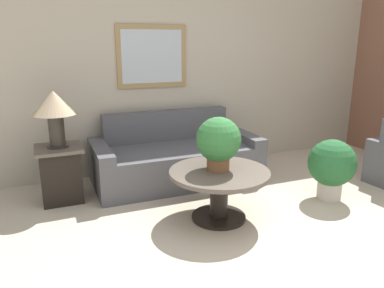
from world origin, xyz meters
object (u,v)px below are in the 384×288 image
side_table (61,173)px  potted_plant_on_table (218,141)px  coffee_table (219,184)px  potted_plant_floor (332,166)px  table_lamp (54,107)px  couch_main (176,159)px

side_table → potted_plant_on_table: (1.39, -1.02, 0.47)m
coffee_table → potted_plant_on_table: size_ratio=1.88×
potted_plant_floor → table_lamp: bearing=158.2°
coffee_table → table_lamp: table_lamp is taller
side_table → potted_plant_floor: bearing=-21.8°
coffee_table → side_table: size_ratio=1.60×
couch_main → coffee_table: size_ratio=2.08×
couch_main → potted_plant_floor: bearing=-41.2°
coffee_table → side_table: bearing=142.9°
couch_main → table_lamp: bearing=-175.5°
table_lamp → potted_plant_on_table: size_ratio=1.16×
couch_main → coffee_table: (0.03, -1.16, 0.08)m
couch_main → potted_plant_floor: couch_main is taller
coffee_table → potted_plant_on_table: (-0.00, 0.03, 0.42)m
coffee_table → potted_plant_floor: 1.34m
coffee_table → side_table: (-1.39, 1.05, -0.05)m
potted_plant_on_table → potted_plant_floor: size_ratio=0.76×
potted_plant_on_table → coffee_table: bearing=-88.4°
couch_main → side_table: size_ratio=3.32×
couch_main → coffee_table: couch_main is taller
side_table → table_lamp: table_lamp is taller
coffee_table → potted_plant_on_table: bearing=91.6°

